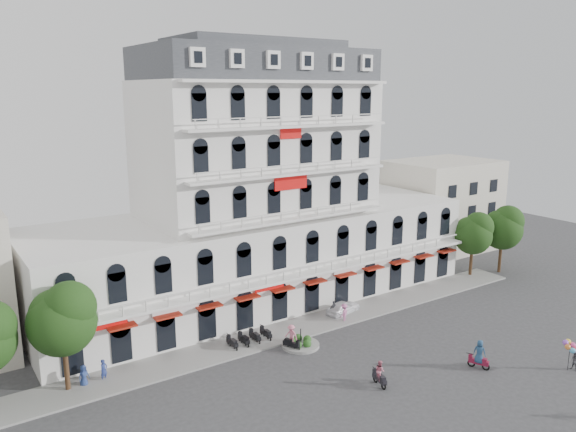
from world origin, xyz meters
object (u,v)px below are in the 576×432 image
Objects in this scene: rider_center at (291,337)px; rider_east at (479,354)px; rider_southwest at (380,373)px; balloon_vendor at (573,354)px; parked_car at (343,307)px.

rider_east is at bearing 21.57° from rider_center.
rider_center is at bearing 19.24° from rider_east.
rider_center is (-10.31, 10.73, 0.00)m from rider_east.
balloon_vendor is (13.90, -6.57, 0.32)m from rider_southwest.
parked_car is at bearing -17.62° from rider_east.
rider_center reaches higher than rider_southwest.
balloon_vendor is (16.00, -14.93, 0.13)m from rider_center.
balloon_vendor reaches higher than rider_center.
rider_southwest is 15.38m from balloon_vendor.
parked_car is 13.62m from rider_southwest.
rider_east is at bearing -95.18° from rider_southwest.
parked_car is 1.88× the size of rider_southwest.
parked_car is at bearing 90.70° from rider_center.
rider_southwest is (-6.44, -11.99, 0.36)m from parked_car.
balloon_vendor is (7.45, -18.56, 0.69)m from parked_car.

